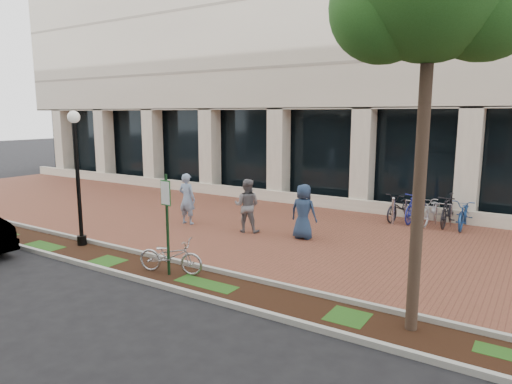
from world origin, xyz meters
The scene contains 13 objects.
ground centered at (0.00, 0.00, 0.00)m, with size 120.00×120.00×0.00m, color black.
brick_plaza centered at (0.00, 0.00, 0.01)m, with size 40.00×9.00×0.01m, color brown.
planting_strip centered at (0.00, -5.25, 0.01)m, with size 40.00×1.50×0.01m, color black.
curb_plaza_side centered at (0.00, -4.50, 0.06)m, with size 40.00×0.12×0.12m, color #A1A198.
curb_street_side centered at (0.00, -6.00, 0.06)m, with size 40.00×0.12×0.12m, color #A1A198.
parking_sign centered at (0.71, -5.29, 1.61)m, with size 0.34×0.07×2.55m.
lamppost centered at (-3.37, -4.77, 2.30)m, with size 0.36×0.36×4.06m.
locked_bicycle centered at (0.65, -5.14, 0.45)m, with size 0.60×1.73×0.91m, color #B3B3B7.
pedestrian_left centered at (-2.45, -0.94, 0.93)m, with size 0.68×0.45×1.86m, color #7E98BC.
pedestrian_mid centered at (0.00, -0.72, 0.91)m, with size 0.89×0.69×1.82m, color slate.
pedestrian_right centered at (2.00, -0.45, 0.89)m, with size 0.87×0.57×1.78m, color navy.
bollard centered at (3.85, 3.07, 0.51)m, with size 0.12×0.12×1.01m.
bike_rack_cluster centered at (5.05, 3.79, 0.55)m, with size 3.11×2.11×1.18m.
Camera 1 is at (8.40, -13.24, 3.98)m, focal length 32.00 mm.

